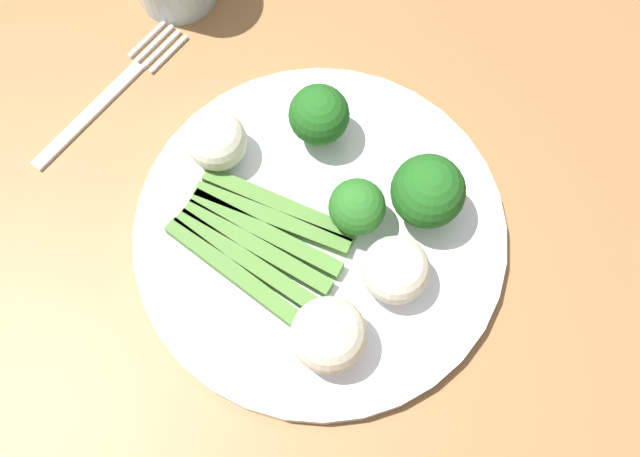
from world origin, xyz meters
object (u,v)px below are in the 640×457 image
asparagus_bundle (260,240)px  broccoli_back (357,207)px  dining_table (350,312)px  fork (111,93)px  cauliflower_edge (221,137)px  cauliflower_front_left (396,270)px  broccoli_right (319,115)px  broccoli_near_center (433,196)px  cauliflower_back_right (329,335)px  plate (320,234)px

asparagus_bundle → broccoli_back: bearing=42.7°
dining_table → fork: 0.27m
broccoli_back → fork: bearing=-166.6°
cauliflower_edge → cauliflower_front_left: bearing=4.6°
cauliflower_front_left → broccoli_right: bearing=158.5°
dining_table → broccoli_back: bearing=133.3°
broccoli_near_center → cauliflower_back_right: (0.01, -0.12, -0.01)m
dining_table → plate: 0.11m
broccoli_back → broccoli_near_center: bearing=49.5°
asparagus_bundle → broccoli_back: size_ratio=2.68×
plate → fork: 0.21m
asparagus_bundle → fork: (-0.18, 0.01, -0.02)m
cauliflower_edge → cauliflower_front_left: (0.16, 0.01, 0.00)m
dining_table → broccoli_right: bearing=147.0°
broccoli_back → fork: size_ratio=0.31×
broccoli_right → broccoli_back: bearing=-25.3°
cauliflower_edge → cauliflower_front_left: 0.17m
dining_table → broccoli_near_center: broccoli_near_center is taller
plate → broccoli_near_center: size_ratio=4.26×
plate → fork: plate is taller
dining_table → broccoli_back: size_ratio=25.61×
dining_table → broccoli_back: (-0.03, 0.03, 0.13)m
cauliflower_back_right → cauliflower_front_left: 0.07m
cauliflower_edge → fork: bearing=-166.8°
broccoli_back → cauliflower_back_right: 0.10m
dining_table → cauliflower_front_left: 0.13m
plate → cauliflower_edge: (-0.10, -0.00, 0.03)m
broccoli_near_center → cauliflower_front_left: bearing=-73.8°
cauliflower_edge → broccoli_back: bearing=13.7°
plate → cauliflower_edge: 0.10m
fork → broccoli_near_center: bearing=-75.2°
plate → dining_table: bearing=-10.6°
plate → asparagus_bundle: bearing=-124.1°
plate → cauliflower_front_left: (0.06, 0.01, 0.03)m
dining_table → broccoli_back: broccoli_back is taller
broccoli_near_center → fork: broccoli_near_center is taller
broccoli_near_center → cauliflower_edge: (-0.15, -0.07, -0.01)m
cauliflower_front_left → dining_table: bearing=-139.5°
broccoli_near_center → fork: bearing=-160.0°
broccoli_right → cauliflower_edge: (-0.04, -0.06, -0.01)m
dining_table → plate: size_ratio=4.65×
dining_table → cauliflower_back_right: bearing=-68.3°
asparagus_bundle → broccoli_near_center: size_ratio=2.08×
broccoli_right → cauliflower_back_right: broccoli_right is taller
broccoli_back → cauliflower_edge: bearing=-166.3°
broccoli_near_center → cauliflower_edge: bearing=-155.3°
cauliflower_back_right → cauliflower_front_left: (0.00, 0.07, -0.00)m
plate → fork: bearing=-172.0°
cauliflower_back_right → fork: bearing=174.3°
dining_table → cauliflower_edge: cauliflower_edge is taller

